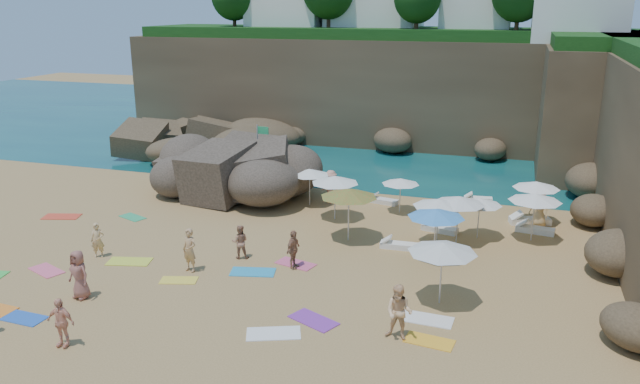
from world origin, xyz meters
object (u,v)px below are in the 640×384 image
(person_stand_1, at_px, (240,242))
(person_stand_4, at_px, (539,208))
(rock_outcrop, at_px, (245,187))
(lounger_0, at_px, (383,201))
(parasol_2, at_px, (459,200))
(person_stand_5, at_px, (268,161))
(flag_pole, at_px, (260,148))
(parasol_1, at_px, (401,181))
(person_stand_3, at_px, (293,249))
(person_stand_0, at_px, (98,240))
(parasol_0, at_px, (335,180))
(person_stand_2, at_px, (331,187))

(person_stand_1, bearing_deg, person_stand_4, -166.82)
(rock_outcrop, bearing_deg, lounger_0, -3.87)
(rock_outcrop, xyz_separation_m, parasol_2, (13.01, -5.42, 2.07))
(person_stand_1, xyz_separation_m, person_stand_5, (-4.08, 13.16, 0.13))
(flag_pole, height_order, parasol_1, flag_pole)
(person_stand_1, bearing_deg, rock_outcrop, -86.83)
(flag_pole, relative_size, person_stand_5, 2.19)
(lounger_0, distance_m, person_stand_1, 10.39)
(person_stand_3, relative_size, person_stand_5, 0.94)
(parasol_2, xyz_separation_m, person_stand_4, (3.61, 3.43, -1.10))
(lounger_0, distance_m, person_stand_3, 9.93)
(person_stand_4, bearing_deg, lounger_0, -162.17)
(person_stand_5, bearing_deg, person_stand_0, -126.16)
(parasol_0, height_order, person_stand_1, parasol_0)
(lounger_0, bearing_deg, flag_pole, -173.44)
(lounger_0, height_order, person_stand_0, person_stand_0)
(parasol_0, xyz_separation_m, person_stand_1, (-2.44, -6.16, -1.34))
(parasol_0, xyz_separation_m, person_stand_2, (-0.99, 2.56, -1.17))
(person_stand_1, bearing_deg, person_stand_0, -3.33)
(person_stand_3, bearing_deg, lounger_0, -0.78)
(person_stand_3, bearing_deg, flag_pole, 38.45)
(rock_outcrop, height_order, parasol_1, parasol_1)
(parasol_2, bearing_deg, person_stand_1, -152.01)
(parasol_0, distance_m, parasol_1, 3.61)
(person_stand_0, height_order, person_stand_2, person_stand_2)
(parasol_0, bearing_deg, flag_pole, 145.77)
(flag_pole, distance_m, person_stand_0, 12.23)
(person_stand_2, xyz_separation_m, person_stand_3, (1.09, -9.01, -0.10))
(flag_pole, relative_size, person_stand_3, 2.34)
(rock_outcrop, relative_size, lounger_0, 5.37)
(person_stand_0, relative_size, person_stand_3, 0.94)
(person_stand_3, relative_size, person_stand_4, 0.85)
(parasol_1, bearing_deg, parasol_2, -47.21)
(person_stand_2, bearing_deg, person_stand_5, -22.58)
(parasol_2, height_order, person_stand_3, parasol_2)
(flag_pole, distance_m, person_stand_5, 3.56)
(parasol_2, xyz_separation_m, person_stand_5, (-12.79, 8.54, -1.19))
(parasol_0, relative_size, parasol_2, 1.01)
(rock_outcrop, xyz_separation_m, parasol_1, (9.70, -1.85, 1.70))
(flag_pole, height_order, person_stand_2, flag_pole)
(rock_outcrop, distance_m, person_stand_4, 16.77)
(person_stand_4, bearing_deg, person_stand_5, -169.55)
(person_stand_3, bearing_deg, person_stand_2, 15.92)
(person_stand_2, distance_m, person_stand_5, 7.09)
(rock_outcrop, relative_size, parasol_1, 4.59)
(flag_pole, distance_m, person_stand_1, 10.73)
(person_stand_2, bearing_deg, flag_pole, 0.40)
(rock_outcrop, xyz_separation_m, person_stand_2, (5.76, -1.33, 0.92))
(rock_outcrop, relative_size, person_stand_5, 5.13)
(person_stand_0, bearing_deg, person_stand_1, -7.36)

